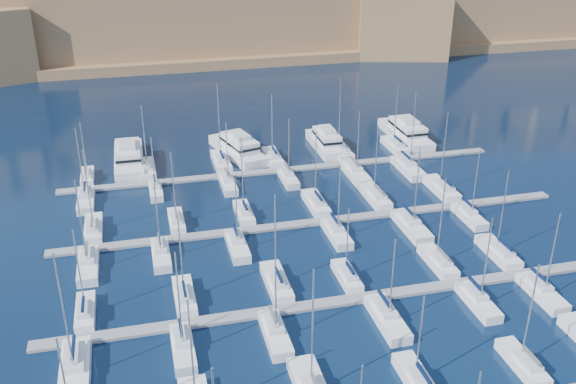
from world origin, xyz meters
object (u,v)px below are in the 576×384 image
object	(u,v)px
sailboat_4	(523,363)
motor_yacht_c	(326,142)
motor_yacht_b	(238,147)
motor_yacht_d	(406,132)
motor_yacht_a	(129,157)

from	to	relation	value
sailboat_4	motor_yacht_c	bearing A→B (deg)	91.32
motor_yacht_b	sailboat_4	bearing A→B (deg)	-74.43
motor_yacht_c	sailboat_4	bearing A→B (deg)	-88.68
motor_yacht_d	motor_yacht_a	bearing A→B (deg)	-179.93
sailboat_4	motor_yacht_d	bearing A→B (deg)	76.70
motor_yacht_a	motor_yacht_b	world-z (taller)	same
motor_yacht_a	motor_yacht_b	distance (m)	21.67
motor_yacht_a	motor_yacht_d	size ratio (longest dim) A/B	0.99
sailboat_4	motor_yacht_b	xyz separation A→B (m)	(-19.82, 71.13, 0.99)
motor_yacht_d	motor_yacht_c	bearing A→B (deg)	-175.29
sailboat_4	motor_yacht_c	world-z (taller)	sailboat_4
motor_yacht_b	motor_yacht_c	xyz separation A→B (m)	(18.22, -1.22, 0.00)
motor_yacht_b	motor_yacht_d	bearing A→B (deg)	0.47
sailboat_4	motor_yacht_a	xyz separation A→B (m)	(-41.49, 71.36, 0.99)
motor_yacht_b	motor_yacht_d	world-z (taller)	same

